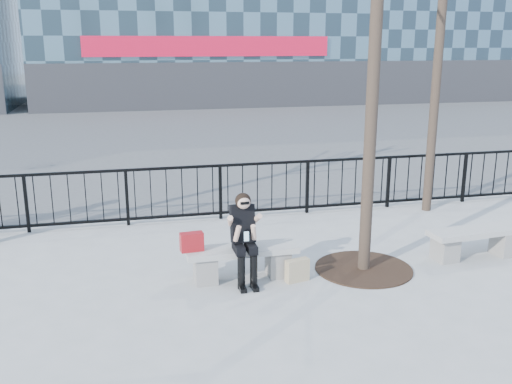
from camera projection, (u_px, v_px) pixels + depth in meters
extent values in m
plane|color=gray|center=(242.00, 278.00, 8.50)|extent=(120.00, 120.00, 0.00)
cube|color=#474747|center=(164.00, 131.00, 22.61)|extent=(60.00, 23.00, 0.01)
cube|color=black|center=(210.00, 166.00, 11.05)|extent=(14.00, 0.05, 0.05)
cube|color=black|center=(211.00, 213.00, 11.29)|extent=(14.00, 0.05, 0.05)
cube|color=#2D2D30|center=(210.00, 86.00, 29.52)|extent=(18.00, 0.08, 2.40)
cube|color=#BA0C2A|center=(210.00, 46.00, 28.96)|extent=(12.60, 0.12, 1.00)
cube|color=#2D2D30|center=(498.00, 81.00, 33.32)|extent=(16.00, 0.08, 2.40)
cylinder|color=black|center=(376.00, 17.00, 7.87)|extent=(0.18, 0.18, 7.50)
cylinder|color=black|center=(440.00, 37.00, 11.06)|extent=(0.18, 0.18, 7.00)
cylinder|color=black|center=(363.00, 269.00, 8.83)|extent=(1.50, 1.50, 0.02)
cube|color=slate|center=(205.00, 269.00, 8.32)|extent=(0.32, 0.38, 0.40)
cube|color=slate|center=(278.00, 262.00, 8.57)|extent=(0.32, 0.38, 0.40)
cube|color=gray|center=(242.00, 250.00, 8.38)|extent=(1.65, 0.46, 0.09)
cube|color=slate|center=(445.00, 248.00, 9.16)|extent=(0.32, 0.38, 0.40)
cube|color=slate|center=(504.00, 243.00, 9.40)|extent=(0.32, 0.38, 0.40)
cube|color=gray|center=(477.00, 231.00, 9.22)|extent=(1.64, 0.46, 0.09)
cube|color=maroon|center=(192.00, 242.00, 8.19)|extent=(0.34, 0.19, 0.27)
cube|color=#BFB387|center=(297.00, 270.00, 8.35)|extent=(0.38, 0.21, 0.34)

